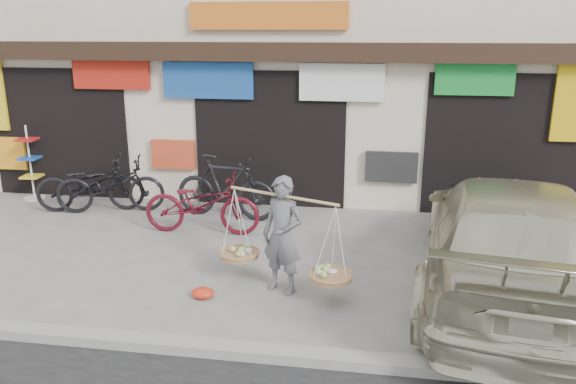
% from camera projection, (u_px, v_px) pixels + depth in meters
% --- Properties ---
extents(ground, '(70.00, 70.00, 0.00)m').
position_uv_depth(ground, '(226.00, 276.00, 8.19)').
color(ground, gray).
rests_on(ground, ground).
extents(kerb, '(70.00, 0.25, 0.12)m').
position_uv_depth(kerb, '(180.00, 345.00, 6.28)').
color(kerb, gray).
rests_on(kerb, ground).
extents(shophouse_block, '(14.00, 6.32, 7.00)m').
position_uv_depth(shophouse_block, '(292.00, 30.00, 13.31)').
color(shophouse_block, beige).
rests_on(shophouse_block, ground).
extents(street_vendor, '(1.91, 1.10, 1.62)m').
position_uv_depth(street_vendor, '(283.00, 240.00, 7.52)').
color(street_vendor, slate).
rests_on(street_vendor, ground).
extents(bike_0, '(2.19, 1.23, 1.09)m').
position_uv_depth(bike_0, '(90.00, 184.00, 10.98)').
color(bike_0, black).
rests_on(bike_0, ground).
extents(bike_1, '(2.09, 0.89, 1.22)m').
position_uv_depth(bike_1, '(226.00, 187.00, 10.55)').
color(bike_1, black).
rests_on(bike_1, ground).
extents(bike_2, '(2.06, 0.76, 1.07)m').
position_uv_depth(bike_2, '(202.00, 204.00, 9.77)').
color(bike_2, '#560E1A').
rests_on(bike_2, ground).
extents(bike_3, '(2.19, 1.23, 1.09)m').
position_uv_depth(bike_3, '(110.00, 185.00, 10.92)').
color(bike_3, black).
rests_on(bike_3, ground).
extents(suv, '(3.04, 5.79, 1.60)m').
position_uv_depth(suv, '(511.00, 238.00, 7.43)').
color(suv, beige).
rests_on(suv, ground).
extents(display_rack, '(0.43, 0.43, 1.57)m').
position_uv_depth(display_rack, '(31.00, 170.00, 11.72)').
color(display_rack, silver).
rests_on(display_rack, ground).
extents(red_bag, '(0.31, 0.25, 0.14)m').
position_uv_depth(red_bag, '(203.00, 293.00, 7.50)').
color(red_bag, red).
rests_on(red_bag, ground).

